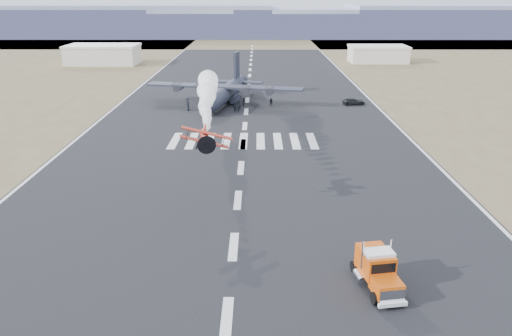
{
  "coord_description": "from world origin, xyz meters",
  "views": [
    {
      "loc": [
        2.45,
        -33.51,
        24.9
      ],
      "look_at": [
        2.27,
        24.76,
        4.0
      ],
      "focal_mm": 35.0,
      "sensor_mm": 36.0,
      "label": 1
    }
  ],
  "objects_px": {
    "support_vehicle": "(354,102)",
    "semi_truck": "(377,269)",
    "hangar_left": "(103,54)",
    "crew_g": "(238,109)",
    "hangar_right": "(378,54)",
    "aerobatic_biplane": "(205,138)",
    "crew_f": "(235,108)",
    "transport_aircraft": "(226,91)",
    "crew_c": "(188,102)",
    "crew_b": "(244,102)",
    "crew_h": "(271,102)",
    "crew_a": "(240,106)",
    "crew_e": "(188,106)",
    "crew_d": "(203,102)"
  },
  "relations": [
    {
      "from": "hangar_left",
      "to": "crew_d",
      "type": "distance_m",
      "value": 79.01
    },
    {
      "from": "crew_c",
      "to": "hangar_left",
      "type": "bearing_deg",
      "value": -31.23
    },
    {
      "from": "crew_c",
      "to": "crew_h",
      "type": "bearing_deg",
      "value": -150.35
    },
    {
      "from": "crew_d",
      "to": "crew_f",
      "type": "distance_m",
      "value": 10.04
    },
    {
      "from": "support_vehicle",
      "to": "crew_h",
      "type": "xyz_separation_m",
      "value": [
        -18.91,
        -1.16,
        0.19
      ]
    },
    {
      "from": "hangar_left",
      "to": "support_vehicle",
      "type": "height_order",
      "value": "hangar_left"
    },
    {
      "from": "hangar_right",
      "to": "transport_aircraft",
      "type": "xyz_separation_m",
      "value": [
        -50.76,
        -68.78,
        -0.31
      ]
    },
    {
      "from": "hangar_right",
      "to": "crew_b",
      "type": "relative_size",
      "value": 10.8
    },
    {
      "from": "crew_f",
      "to": "aerobatic_biplane",
      "type": "bearing_deg",
      "value": -73.04
    },
    {
      "from": "support_vehicle",
      "to": "transport_aircraft",
      "type": "bearing_deg",
      "value": 77.79
    },
    {
      "from": "crew_a",
      "to": "crew_c",
      "type": "height_order",
      "value": "crew_c"
    },
    {
      "from": "transport_aircraft",
      "to": "crew_d",
      "type": "bearing_deg",
      "value": -137.64
    },
    {
      "from": "support_vehicle",
      "to": "crew_d",
      "type": "bearing_deg",
      "value": 83.49
    },
    {
      "from": "crew_e",
      "to": "crew_c",
      "type": "bearing_deg",
      "value": 170.91
    },
    {
      "from": "support_vehicle",
      "to": "crew_a",
      "type": "height_order",
      "value": "crew_a"
    },
    {
      "from": "hangar_left",
      "to": "semi_truck",
      "type": "xyz_separation_m",
      "value": [
        65.0,
        -140.23,
        -1.65
      ]
    },
    {
      "from": "transport_aircraft",
      "to": "crew_c",
      "type": "relative_size",
      "value": 20.2
    },
    {
      "from": "hangar_left",
      "to": "crew_g",
      "type": "xyz_separation_m",
      "value": [
        50.35,
        -73.56,
        -2.63
      ]
    },
    {
      "from": "support_vehicle",
      "to": "semi_truck",
      "type": "bearing_deg",
      "value": 163.15
    },
    {
      "from": "crew_f",
      "to": "crew_c",
      "type": "bearing_deg",
      "value": 169.63
    },
    {
      "from": "aerobatic_biplane",
      "to": "crew_c",
      "type": "height_order",
      "value": "aerobatic_biplane"
    },
    {
      "from": "crew_d",
      "to": "crew_g",
      "type": "distance_m",
      "value": 10.67
    },
    {
      "from": "semi_truck",
      "to": "crew_f",
      "type": "xyz_separation_m",
      "value": [
        -15.33,
        66.84,
        -0.86
      ]
    },
    {
      "from": "semi_truck",
      "to": "hangar_right",
      "type": "bearing_deg",
      "value": 67.92
    },
    {
      "from": "transport_aircraft",
      "to": "crew_b",
      "type": "xyz_separation_m",
      "value": [
        4.16,
        -3.88,
        -1.75
      ]
    },
    {
      "from": "semi_truck",
      "to": "crew_g",
      "type": "distance_m",
      "value": 68.27
    },
    {
      "from": "aerobatic_biplane",
      "to": "hangar_right",
      "type": "bearing_deg",
      "value": 63.81
    },
    {
      "from": "crew_c",
      "to": "crew_e",
      "type": "distance_m",
      "value": 4.7
    },
    {
      "from": "hangar_right",
      "to": "crew_c",
      "type": "xyz_separation_m",
      "value": [
        -59.37,
        -72.3,
        -2.12
      ]
    },
    {
      "from": "transport_aircraft",
      "to": "crew_g",
      "type": "bearing_deg",
      "value": -60.5
    },
    {
      "from": "crew_e",
      "to": "crew_d",
      "type": "bearing_deg",
      "value": 134.22
    },
    {
      "from": "crew_c",
      "to": "crew_g",
      "type": "distance_m",
      "value": 13.29
    },
    {
      "from": "semi_truck",
      "to": "aerobatic_biplane",
      "type": "xyz_separation_m",
      "value": [
        -16.68,
        17.51,
        6.83
      ]
    },
    {
      "from": "hangar_left",
      "to": "crew_g",
      "type": "distance_m",
      "value": 89.18
    },
    {
      "from": "crew_e",
      "to": "crew_b",
      "type": "bearing_deg",
      "value": 92.04
    },
    {
      "from": "aerobatic_biplane",
      "to": "support_vehicle",
      "type": "height_order",
      "value": "aerobatic_biplane"
    },
    {
      "from": "hangar_right",
      "to": "crew_g",
      "type": "bearing_deg",
      "value": -121.24
    },
    {
      "from": "crew_a",
      "to": "crew_h",
      "type": "relative_size",
      "value": 0.91
    },
    {
      "from": "crew_f",
      "to": "transport_aircraft",
      "type": "bearing_deg",
      "value": 122.71
    },
    {
      "from": "aerobatic_biplane",
      "to": "crew_f",
      "type": "xyz_separation_m",
      "value": [
        1.35,
        49.34,
        -7.69
      ]
    },
    {
      "from": "crew_a",
      "to": "crew_f",
      "type": "bearing_deg",
      "value": 139.31
    },
    {
      "from": "semi_truck",
      "to": "crew_d",
      "type": "xyz_separation_m",
      "value": [
        -22.93,
        73.4,
        -0.93
      ]
    },
    {
      "from": "crew_a",
      "to": "crew_f",
      "type": "height_order",
      "value": "crew_f"
    },
    {
      "from": "crew_f",
      "to": "crew_h",
      "type": "distance_m",
      "value": 10.12
    },
    {
      "from": "support_vehicle",
      "to": "crew_c",
      "type": "bearing_deg",
      "value": 84.05
    },
    {
      "from": "aerobatic_biplane",
      "to": "transport_aircraft",
      "type": "xyz_separation_m",
      "value": [
        -1.08,
        58.94,
        -5.89
      ]
    },
    {
      "from": "crew_b",
      "to": "crew_h",
      "type": "height_order",
      "value": "crew_b"
    },
    {
      "from": "crew_a",
      "to": "crew_b",
      "type": "xyz_separation_m",
      "value": [
        0.83,
        3.32,
        0.12
      ]
    },
    {
      "from": "semi_truck",
      "to": "crew_h",
      "type": "xyz_separation_m",
      "value": [
        -7.43,
        73.18,
        -0.85
      ]
    },
    {
      "from": "hangar_left",
      "to": "aerobatic_biplane",
      "type": "height_order",
      "value": "aerobatic_biplane"
    }
  ]
}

